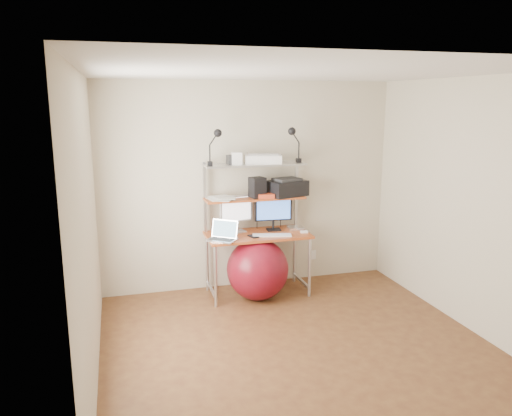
{
  "coord_description": "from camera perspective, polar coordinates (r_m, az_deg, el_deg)",
  "views": [
    {
      "loc": [
        -1.56,
        -3.99,
        2.27
      ],
      "look_at": [
        -0.1,
        1.15,
        1.11
      ],
      "focal_mm": 35.0,
      "sensor_mm": 36.0,
      "label": 1
    }
  ],
  "objects": [
    {
      "name": "computer_desk",
      "position": [
        5.86,
        0.02,
        -0.76
      ],
      "size": [
        1.2,
        0.6,
        1.57
      ],
      "color": "#C35A26",
      "rests_on": "ground"
    },
    {
      "name": "clip_lamp_right",
      "position": [
        5.86,
        4.29,
        8.1
      ],
      "size": [
        0.17,
        0.09,
        0.41
      ],
      "color": "black",
      "rests_on": "top_shelf"
    },
    {
      "name": "phone",
      "position": [
        5.71,
        -0.32,
        -3.26
      ],
      "size": [
        0.11,
        0.16,
        0.01
      ],
      "primitive_type": "cube",
      "rotation": [
        0.0,
        0.0,
        0.23
      ],
      "color": "black",
      "rests_on": "desktop"
    },
    {
      "name": "scanner",
      "position": [
        5.85,
        0.85,
        5.68
      ],
      "size": [
        0.48,
        0.37,
        0.11
      ],
      "rotation": [
        0.0,
        0.0,
        -0.26
      ],
      "color": "white",
      "rests_on": "top_shelf"
    },
    {
      "name": "monitor_black",
      "position": [
        5.97,
        1.99,
        -0.4
      ],
      "size": [
        0.45,
        0.14,
        0.46
      ],
      "rotation": [
        0.0,
        0.0,
        -0.08
      ],
      "color": "black",
      "rests_on": "desktop"
    },
    {
      "name": "mouse",
      "position": [
        5.92,
        5.52,
        -2.72
      ],
      "size": [
        0.09,
        0.06,
        0.02
      ],
      "primitive_type": "cube",
      "rotation": [
        0.0,
        0.0,
        -0.12
      ],
      "color": "white",
      "rests_on": "desktop"
    },
    {
      "name": "nas_cube",
      "position": [
        5.84,
        0.15,
        2.36
      ],
      "size": [
        0.19,
        0.19,
        0.24
      ],
      "primitive_type": "cube",
      "rotation": [
        0.0,
        0.0,
        0.22
      ],
      "color": "black",
      "rests_on": "mid_shelf"
    },
    {
      "name": "clip_lamp_left",
      "position": [
        5.6,
        -4.58,
        7.86
      ],
      "size": [
        0.16,
        0.09,
        0.41
      ],
      "color": "black",
      "rests_on": "top_shelf"
    },
    {
      "name": "exercise_ball",
      "position": [
        5.8,
        0.18,
        -7.01
      ],
      "size": [
        0.72,
        0.72,
        0.72
      ],
      "primitive_type": "sphere",
      "color": "maroon",
      "rests_on": "floor"
    },
    {
      "name": "keyboard",
      "position": [
        5.76,
        1.83,
        -3.13
      ],
      "size": [
        0.46,
        0.22,
        0.01
      ],
      "primitive_type": "cube",
      "rotation": [
        0.0,
        0.0,
        -0.22
      ],
      "color": "white",
      "rests_on": "desktop"
    },
    {
      "name": "paper_stack",
      "position": [
        5.78,
        -3.91,
        1.15
      ],
      "size": [
        0.35,
        0.42,
        0.02
      ],
      "color": "white",
      "rests_on": "mid_shelf"
    },
    {
      "name": "red_box",
      "position": [
        5.82,
        1.15,
        1.39
      ],
      "size": [
        0.2,
        0.15,
        0.05
      ],
      "primitive_type": "cube",
      "rotation": [
        0.0,
        0.0,
        -0.15
      ],
      "color": "#CA3F20",
      "rests_on": "mid_shelf"
    },
    {
      "name": "printer",
      "position": [
        5.97,
        3.54,
        2.36
      ],
      "size": [
        0.51,
        0.42,
        0.21
      ],
      "rotation": [
        0.0,
        0.0,
        0.3
      ],
      "color": "black",
      "rests_on": "mid_shelf"
    },
    {
      "name": "wall_outlet",
      "position": [
        6.56,
        6.53,
        -5.35
      ],
      "size": [
        0.08,
        0.01,
        0.12
      ],
      "primitive_type": "cube",
      "color": "white",
      "rests_on": "room"
    },
    {
      "name": "mac_mini",
      "position": [
        6.06,
        4.51,
        -2.28
      ],
      "size": [
        0.2,
        0.2,
        0.03
      ],
      "primitive_type": "cube",
      "rotation": [
        0.0,
        0.0,
        -0.1
      ],
      "color": "silver",
      "rests_on": "desktop"
    },
    {
      "name": "box_grey",
      "position": [
        5.76,
        -2.78,
        5.55
      ],
      "size": [
        0.12,
        0.12,
        0.1
      ],
      "primitive_type": "cube",
      "rotation": [
        0.0,
        0.0,
        0.14
      ],
      "color": "#2C2C2E",
      "rests_on": "top_shelf"
    },
    {
      "name": "laptop",
      "position": [
        5.6,
        -3.77,
        -3.17
      ],
      "size": [
        0.4,
        0.39,
        0.27
      ],
      "rotation": [
        0.0,
        0.0,
        -0.65
      ],
      "color": "silver",
      "rests_on": "desktop"
    },
    {
      "name": "box_white",
      "position": [
        5.72,
        -2.21,
        5.68
      ],
      "size": [
        0.13,
        0.12,
        0.14
      ],
      "primitive_type": "cube",
      "rotation": [
        0.0,
        0.0,
        -0.16
      ],
      "color": "white",
      "rests_on": "top_shelf"
    },
    {
      "name": "monitor_silver",
      "position": [
        5.88,
        -2.26,
        -0.36
      ],
      "size": [
        0.42,
        0.19,
        0.47
      ],
      "rotation": [
        0.0,
        0.0,
        0.26
      ],
      "color": "#BCBBC0",
      "rests_on": "desktop"
    },
    {
      "name": "room",
      "position": [
        4.4,
        5.37,
        -1.24
      ],
      "size": [
        3.6,
        3.6,
        3.6
      ],
      "color": "brown",
      "rests_on": "ground"
    }
  ]
}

